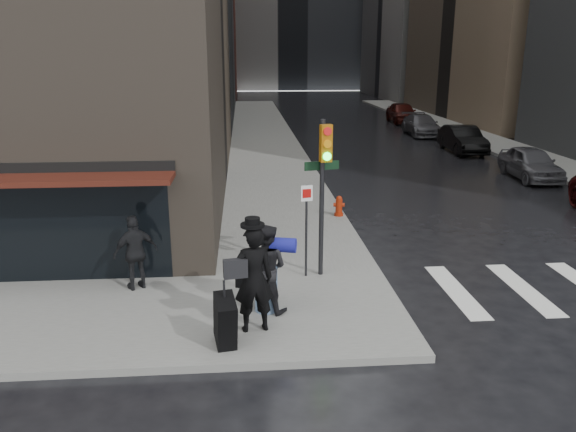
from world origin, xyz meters
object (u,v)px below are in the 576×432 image
object	(u,v)px
parked_car_4	(402,113)
parked_car_3	(421,125)
man_overcoat	(248,286)
traffic_light	(322,178)
parked_car_2	(463,139)
man_greycoat	(136,252)
parked_car_1	(531,163)
man_jeans	(266,268)
fire_hydrant	(339,207)

from	to	relation	value
parked_car_4	parked_car_3	bearing A→B (deg)	-91.88
man_overcoat	parked_car_4	size ratio (longest dim) A/B	0.49
traffic_light	parked_car_2	bearing A→B (deg)	47.64
man_greycoat	parked_car_2	world-z (taller)	man_greycoat
parked_car_1	parked_car_4	world-z (taller)	parked_car_4
parked_car_3	man_jeans	bearing A→B (deg)	-111.90
man_overcoat	parked_car_4	bearing A→B (deg)	-120.40
traffic_light	parked_car_4	bearing A→B (deg)	59.12
man_overcoat	man_jeans	distance (m)	1.03
man_jeans	parked_car_2	size ratio (longest dim) A/B	0.42
parked_car_2	man_greycoat	bearing A→B (deg)	-126.97
man_greycoat	parked_car_1	size ratio (longest dim) A/B	0.42
parked_car_1	parked_car_3	xyz separation A→B (m)	(-0.58, 13.41, -0.02)
man_jeans	parked_car_2	xyz separation A→B (m)	(11.48, 18.99, -0.36)
man_jeans	parked_car_3	distance (m)	28.08
man_greycoat	parked_car_3	distance (m)	28.16
man_greycoat	man_overcoat	bearing A→B (deg)	107.76
traffic_light	parked_car_2	distance (m)	20.07
man_greycoat	parked_car_4	world-z (taller)	man_greycoat
parked_car_1	parked_car_4	xyz separation A→B (m)	(-0.01, 20.12, 0.10)
man_jeans	man_overcoat	bearing A→B (deg)	92.47
parked_car_1	parked_car_2	size ratio (longest dim) A/B	0.92
parked_car_2	parked_car_3	world-z (taller)	parked_car_2
fire_hydrant	parked_car_2	world-z (taller)	parked_car_2
traffic_light	man_greycoat	bearing A→B (deg)	173.69
parked_car_1	man_jeans	bearing A→B (deg)	-130.56
man_jeans	parked_car_4	world-z (taller)	man_jeans
parked_car_1	traffic_light	bearing A→B (deg)	-131.49
man_overcoat	parked_car_3	xyz separation A→B (m)	(11.68, 26.65, -0.44)
man_overcoat	fire_hydrant	size ratio (longest dim) A/B	3.44
man_jeans	traffic_light	distance (m)	2.65
man_jeans	fire_hydrant	bearing A→B (deg)	-87.59
fire_hydrant	parked_car_4	bearing A→B (deg)	70.19
man_overcoat	parked_car_4	distance (m)	35.54
parked_car_2	parked_car_3	distance (m)	6.71
traffic_light	parked_car_1	size ratio (longest dim) A/B	0.92
man_jeans	man_greycoat	world-z (taller)	man_jeans
man_greycoat	fire_hydrant	world-z (taller)	man_greycoat
traffic_light	man_jeans	bearing A→B (deg)	-139.78
traffic_light	parked_car_2	size ratio (longest dim) A/B	0.85
parked_car_3	parked_car_4	xyz separation A→B (m)	(0.57, 6.71, 0.12)
man_greycoat	fire_hydrant	xyz separation A→B (m)	(5.47, 5.42, -0.55)
man_greycoat	traffic_light	size ratio (longest dim) A/B	0.46
parked_car_4	man_overcoat	bearing A→B (deg)	-107.21
man_overcoat	parked_car_1	world-z (taller)	man_overcoat
man_jeans	parked_car_4	size ratio (longest dim) A/B	0.40
man_jeans	parked_car_3	xyz separation A→B (m)	(11.31, 25.70, -0.41)
man_jeans	parked_car_4	distance (m)	34.51
parked_car_4	fire_hydrant	bearing A→B (deg)	-106.85
traffic_light	parked_car_3	bearing A→B (deg)	55.50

